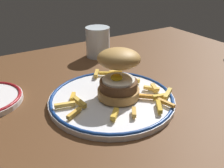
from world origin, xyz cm
name	(u,v)px	position (x,y,z in cm)	size (l,w,h in cm)	color
ground_plane	(104,103)	(0.00, 0.00, -2.00)	(121.03, 83.06, 4.00)	#55341D
dinner_plate	(112,99)	(0.08, -3.62, 0.84)	(28.40, 28.40, 1.60)	silver
burger	(119,72)	(1.89, -3.48, 7.12)	(13.72, 13.81, 11.12)	#B07C3F
fries_pile	(124,94)	(2.56, -4.85, 2.03)	(26.01, 25.33, 0.98)	gold
water_glass	(98,44)	(12.01, 24.57, 4.21)	(7.78, 7.78, 9.67)	silver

